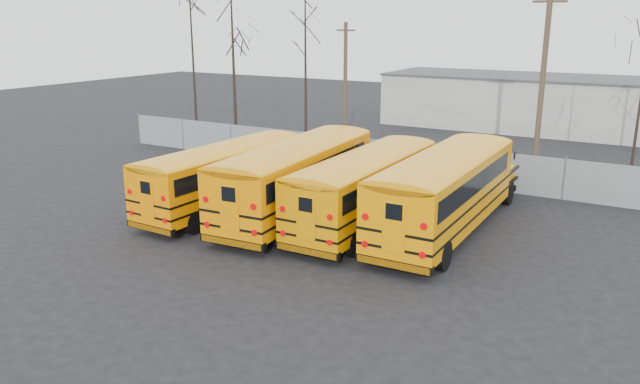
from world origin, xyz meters
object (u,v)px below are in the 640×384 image
Objects in this scene: bus_a at (227,171)px; utility_pole_left at (345,83)px; bus_b at (299,172)px; utility_pole_right at (542,81)px; bus_c at (368,182)px; bus_d at (447,186)px.

bus_a is 16.49m from utility_pole_left.
bus_b is 15.80m from utility_pole_right.
bus_c is 17.67m from utility_pole_left.
utility_pole_left reaches higher than bus_c.
utility_pole_right is (7.19, 13.71, 3.14)m from bus_b.
bus_d is at bearing -41.62° from utility_pole_left.
bus_a is 9.83m from bus_d.
bus_b is at bearing -120.36° from utility_pole_right.
utility_pole_right reaches higher than utility_pole_left.
bus_a is at bearing -169.89° from bus_d.
bus_c reaches higher than bus_a.
bus_d is at bearing 11.79° from bus_c.
utility_pole_right reaches higher than bus_c.
utility_pole_right is (10.54, 14.46, 3.33)m from bus_a.
bus_c is 0.93× the size of bus_d.
bus_c is (3.14, 0.37, -0.13)m from bus_b.
bus_d is 1.21× the size of utility_pole_right.
bus_d is 18.95m from utility_pole_left.
bus_d is (6.31, 1.04, 0.01)m from bus_b.
utility_pole_right is at bearing 72.97° from bus_c.
bus_a is 3.44m from bus_b.
utility_pole_right reaches higher than bus_b.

